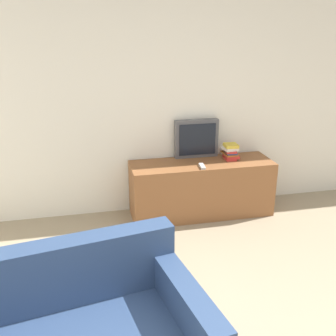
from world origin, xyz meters
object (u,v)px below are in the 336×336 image
object	(u,v)px
television	(196,139)
book_stack	(230,151)
remote_on_stand	(202,166)
tv_stand	(201,188)

from	to	relation	value
television	book_stack	world-z (taller)	television
remote_on_stand	tv_stand	bearing A→B (deg)	72.92
book_stack	tv_stand	bearing A→B (deg)	-170.60
television	book_stack	xyz separation A→B (m)	(0.36, -0.15, -0.13)
tv_stand	remote_on_stand	xyz separation A→B (m)	(-0.05, -0.16, 0.32)
tv_stand	book_stack	size ratio (longest dim) A/B	7.13
book_stack	remote_on_stand	bearing A→B (deg)	-151.85
television	book_stack	bearing A→B (deg)	-22.93
television	tv_stand	bearing A→B (deg)	-87.58
television	remote_on_stand	distance (m)	0.42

